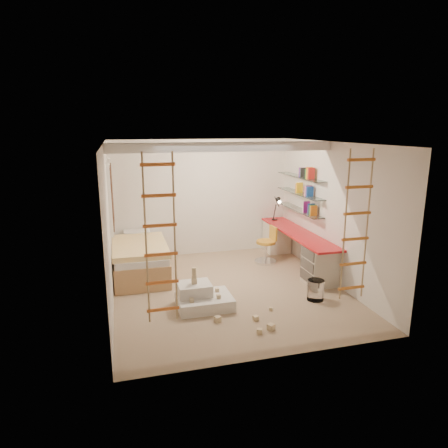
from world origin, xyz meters
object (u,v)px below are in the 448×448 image
object	(u,v)px
desk	(296,247)
swivel_chair	(267,249)
play_platform	(202,298)
bed	(140,258)

from	to	relation	value
desk	swivel_chair	bearing A→B (deg)	144.89
swivel_chair	desk	bearing A→B (deg)	-35.11
desk	play_platform	bearing A→B (deg)	-148.58
desk	bed	world-z (taller)	desk
swivel_chair	bed	bearing A→B (deg)	179.99
desk	play_platform	size ratio (longest dim) A/B	3.18
desk	bed	bearing A→B (deg)	173.51
bed	play_platform	xyz separation A→B (m)	(0.87, -1.78, -0.18)
desk	swivel_chair	world-z (taller)	swivel_chair
bed	swivel_chair	xyz separation A→B (m)	(2.68, -0.00, -0.04)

